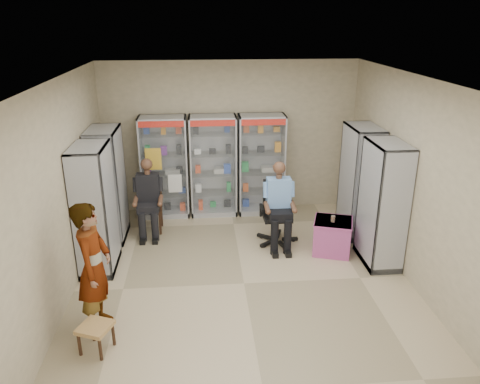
{
  "coord_description": "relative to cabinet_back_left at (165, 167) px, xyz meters",
  "views": [
    {
      "loc": [
        -0.59,
        -6.06,
        3.78
      ],
      "look_at": [
        -0.0,
        0.7,
        1.21
      ],
      "focal_mm": 35.0,
      "sensor_mm": 36.0,
      "label": 1
    }
  ],
  "objects": [
    {
      "name": "floor",
      "position": [
        1.3,
        -2.73,
        -1.0
      ],
      "size": [
        6.0,
        6.0,
        0.0
      ],
      "primitive_type": "plane",
      "color": "tan",
      "rests_on": "ground"
    },
    {
      "name": "room_shell",
      "position": [
        1.3,
        -2.73,
        0.97
      ],
      "size": [
        5.02,
        6.02,
        3.01
      ],
      "color": "#BFAF8E",
      "rests_on": "ground"
    },
    {
      "name": "cabinet_back_left",
      "position": [
        0.0,
        0.0,
        0.0
      ],
      "size": [
        0.9,
        0.5,
        2.0
      ],
      "primitive_type": "cube",
      "color": "#BABCC2",
      "rests_on": "floor"
    },
    {
      "name": "cabinet_back_mid",
      "position": [
        0.95,
        0.0,
        0.0
      ],
      "size": [
        0.9,
        0.5,
        2.0
      ],
      "primitive_type": "cube",
      "color": "#B0B1B8",
      "rests_on": "floor"
    },
    {
      "name": "cabinet_back_right",
      "position": [
        1.9,
        0.0,
        0.0
      ],
      "size": [
        0.9,
        0.5,
        2.0
      ],
      "primitive_type": "cube",
      "color": "#A0A3A7",
      "rests_on": "floor"
    },
    {
      "name": "cabinet_right_far",
      "position": [
        3.53,
        -1.13,
        0.0
      ],
      "size": [
        0.9,
        0.5,
        2.0
      ],
      "primitive_type": "cube",
      "rotation": [
        0.0,
        0.0,
        1.57
      ],
      "color": "#ACAEB3",
      "rests_on": "floor"
    },
    {
      "name": "cabinet_right_near",
      "position": [
        3.53,
        -2.23,
        0.0
      ],
      "size": [
        0.9,
        0.5,
        2.0
      ],
      "primitive_type": "cube",
      "rotation": [
        0.0,
        0.0,
        1.57
      ],
      "color": "#B0B4B8",
      "rests_on": "floor"
    },
    {
      "name": "cabinet_left_far",
      "position": [
        -0.93,
        -0.93,
        0.0
      ],
      "size": [
        0.9,
        0.5,
        2.0
      ],
      "primitive_type": "cube",
      "rotation": [
        0.0,
        0.0,
        -1.57
      ],
      "color": "#9FA1A6",
      "rests_on": "floor"
    },
    {
      "name": "cabinet_left_near",
      "position": [
        -0.93,
        -2.03,
        0.0
      ],
      "size": [
        0.9,
        0.5,
        2.0
      ],
      "primitive_type": "cube",
      "rotation": [
        0.0,
        0.0,
        -1.57
      ],
      "color": "silver",
      "rests_on": "floor"
    },
    {
      "name": "wooden_chair",
      "position": [
        -0.25,
        -0.73,
        -0.53
      ],
      "size": [
        0.42,
        0.42,
        0.94
      ],
      "primitive_type": "cube",
      "color": "#311E13",
      "rests_on": "floor"
    },
    {
      "name": "seated_customer",
      "position": [
        -0.25,
        -0.78,
        -0.33
      ],
      "size": [
        0.44,
        0.6,
        1.34
      ],
      "primitive_type": null,
      "color": "black",
      "rests_on": "floor"
    },
    {
      "name": "office_chair",
      "position": [
        2.01,
        -1.4,
        -0.44
      ],
      "size": [
        0.61,
        0.61,
        1.11
      ],
      "primitive_type": "cube",
      "rotation": [
        0.0,
        0.0,
        0.0
      ],
      "color": "black",
      "rests_on": "floor"
    },
    {
      "name": "seated_shopkeeper",
      "position": [
        2.01,
        -1.45,
        -0.29
      ],
      "size": [
        0.47,
        0.65,
        1.41
      ],
      "primitive_type": null,
      "rotation": [
        0.0,
        0.0,
        0.0
      ],
      "color": "#68ABCF",
      "rests_on": "floor"
    },
    {
      "name": "pink_trunk",
      "position": [
        2.88,
        -1.85,
        -0.71
      ],
      "size": [
        0.75,
        0.73,
        0.58
      ],
      "primitive_type": "cube",
      "rotation": [
        0.0,
        0.0,
        -0.32
      ],
      "color": "#C74FA5",
      "rests_on": "floor"
    },
    {
      "name": "tea_glass",
      "position": [
        2.86,
        -1.89,
        -0.37
      ],
      "size": [
        0.07,
        0.07,
        0.11
      ],
      "primitive_type": "cylinder",
      "color": "#5F2208",
      "rests_on": "pink_trunk"
    },
    {
      "name": "woven_stool_a",
      "position": [
        2.91,
        -1.78,
        -0.79
      ],
      "size": [
        0.51,
        0.51,
        0.41
      ],
      "primitive_type": "cube",
      "rotation": [
        0.0,
        0.0,
        -0.3
      ],
      "color": "olive",
      "rests_on": "floor"
    },
    {
      "name": "woven_stool_b",
      "position": [
        -0.6,
        -4.06,
        -0.82
      ],
      "size": [
        0.46,
        0.46,
        0.35
      ],
      "primitive_type": "cube",
      "rotation": [
        0.0,
        0.0,
        -0.39
      ],
      "color": "#A07B43",
      "rests_on": "floor"
    },
    {
      "name": "standing_man",
      "position": [
        -0.65,
        -3.59,
        -0.14
      ],
      "size": [
        0.47,
        0.67,
        1.73
      ],
      "primitive_type": "imported",
      "rotation": [
        0.0,
        0.0,
        1.47
      ],
      "color": "#99999B",
      "rests_on": "floor"
    }
  ]
}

